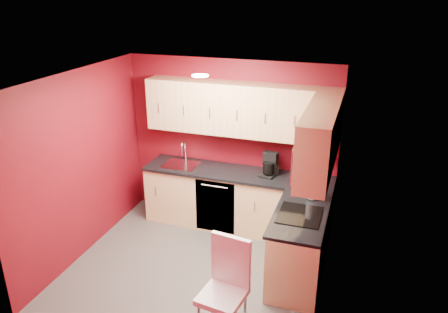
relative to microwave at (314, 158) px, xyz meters
The scene contains 21 objects.
floor 2.18m from the microwave, behind, with size 3.20×3.20×0.00m, color #444140.
ceiling 1.64m from the microwave, behind, with size 3.20×3.20×0.00m, color white.
wall_back 1.95m from the microwave, 136.99° to the left, with size 3.20×3.20×0.00m, color maroon.
wall_front 2.24m from the microwave, 129.35° to the right, with size 3.20×3.20×0.00m, color maroon.
wall_left 3.03m from the microwave, behind, with size 3.00×3.00×0.00m, color maroon.
wall_right 0.50m from the microwave, 44.09° to the right, with size 3.00×3.00×0.00m, color maroon.
base_cabinets_back 1.98m from the microwave, 140.04° to the left, with size 2.80×0.60×0.87m, color #EBCA86.
base_cabinets_right 1.23m from the microwave, 151.81° to the left, with size 0.60×1.30×0.87m, color #EBCA86.
countertop_back 1.73m from the microwave, 140.47° to the left, with size 2.80×0.63×0.04m, color black.
countertop_right 0.78m from the microwave, 162.04° to the left, with size 0.63×1.27×0.04m, color black.
upper_cabinets_back 1.65m from the microwave, 136.69° to the left, with size 2.80×0.35×0.75m, color tan.
upper_cabinets_right 0.33m from the microwave, 82.65° to the left, with size 0.35×1.55×0.75m.
microwave is the anchor object (origin of this frame).
cooktop 0.75m from the microwave, behind, with size 0.50×0.55×0.01m, color black.
sink 2.43m from the microwave, 154.40° to the left, with size 0.52×0.42×0.35m.
dishwasher_front 2.02m from the microwave, 153.81° to the left, with size 0.60×0.02×0.82m, color black.
downlight 1.62m from the microwave, behind, with size 0.20×0.20×0.01m, color white.
coffee_maker 1.37m from the microwave, 126.20° to the left, with size 0.20×0.27×0.34m, color black, non-canonical shape.
napkin_holder 1.46m from the microwave, 121.81° to the left, with size 0.15×0.15×0.16m, color black, non-canonical shape.
paper_towel 0.78m from the microwave, 94.54° to the left, with size 0.17×0.17×0.30m, color silver, non-canonical shape.
dining_chair 1.76m from the microwave, 120.59° to the right, with size 0.44×0.46×1.09m, color white, non-canonical shape.
Camera 1 is at (1.87, -4.43, 3.49)m, focal length 35.00 mm.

